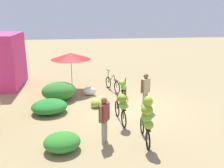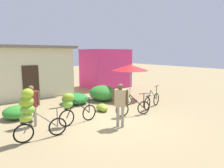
{
  "view_description": "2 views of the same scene",
  "coord_description": "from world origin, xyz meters",
  "px_view_note": "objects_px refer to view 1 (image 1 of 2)",
  "views": [
    {
      "loc": [
        -9.91,
        2.2,
        4.09
      ],
      "look_at": [
        0.62,
        0.76,
        1.01
      ],
      "focal_mm": 39.69,
      "sensor_mm": 36.0,
      "label": 1
    },
    {
      "loc": [
        -4.62,
        -5.95,
        2.73
      ],
      "look_at": [
        1.1,
        1.52,
        1.22
      ],
      "focal_mm": 31.72,
      "sensor_mm": 36.0,
      "label": 2
    }
  ],
  "objects_px": {
    "bicycle_near_pile": "(122,106)",
    "banana_pile_on_ground": "(97,104)",
    "bicycle_by_shop": "(112,84)",
    "person_bystander": "(146,88)",
    "person_vendor": "(104,115)",
    "bicycle_leftmost": "(147,117)",
    "bicycle_center_loaded": "(123,89)",
    "produce_sack": "(89,91)",
    "market_umbrella": "(71,56)"
  },
  "relations": [
    {
      "from": "bicycle_leftmost",
      "to": "bicycle_near_pile",
      "type": "xyz_separation_m",
      "value": [
        1.63,
        0.5,
        -0.21
      ]
    },
    {
      "from": "bicycle_center_loaded",
      "to": "person_bystander",
      "type": "bearing_deg",
      "value": -145.38
    },
    {
      "from": "bicycle_near_pile",
      "to": "bicycle_center_loaded",
      "type": "distance_m",
      "value": 2.47
    },
    {
      "from": "bicycle_leftmost",
      "to": "bicycle_by_shop",
      "type": "distance_m",
      "value": 5.89
    },
    {
      "from": "bicycle_leftmost",
      "to": "produce_sack",
      "type": "height_order",
      "value": "bicycle_leftmost"
    },
    {
      "from": "market_umbrella",
      "to": "banana_pile_on_ground",
      "type": "height_order",
      "value": "market_umbrella"
    },
    {
      "from": "bicycle_by_shop",
      "to": "produce_sack",
      "type": "height_order",
      "value": "bicycle_by_shop"
    },
    {
      "from": "market_umbrella",
      "to": "bicycle_leftmost",
      "type": "distance_m",
      "value": 6.86
    },
    {
      "from": "market_umbrella",
      "to": "produce_sack",
      "type": "relative_size",
      "value": 3.04
    },
    {
      "from": "bicycle_near_pile",
      "to": "banana_pile_on_ground",
      "type": "distance_m",
      "value": 2.15
    },
    {
      "from": "banana_pile_on_ground",
      "to": "produce_sack",
      "type": "distance_m",
      "value": 1.74
    },
    {
      "from": "market_umbrella",
      "to": "person_vendor",
      "type": "distance_m",
      "value": 6.13
    },
    {
      "from": "bicycle_leftmost",
      "to": "banana_pile_on_ground",
      "type": "relative_size",
      "value": 2.16
    },
    {
      "from": "bicycle_by_shop",
      "to": "banana_pile_on_ground",
      "type": "height_order",
      "value": "bicycle_by_shop"
    },
    {
      "from": "bicycle_near_pile",
      "to": "banana_pile_on_ground",
      "type": "relative_size",
      "value": 2.16
    },
    {
      "from": "person_bystander",
      "to": "bicycle_center_loaded",
      "type": "bearing_deg",
      "value": 34.62
    },
    {
      "from": "market_umbrella",
      "to": "bicycle_center_loaded",
      "type": "xyz_separation_m",
      "value": [
        -2.31,
        -2.43,
        -1.2
      ]
    },
    {
      "from": "person_bystander",
      "to": "bicycle_by_shop",
      "type": "bearing_deg",
      "value": 19.36
    },
    {
      "from": "market_umbrella",
      "to": "banana_pile_on_ground",
      "type": "distance_m",
      "value": 3.49
    },
    {
      "from": "bicycle_leftmost",
      "to": "bicycle_by_shop",
      "type": "height_order",
      "value": "bicycle_leftmost"
    },
    {
      "from": "bicycle_near_pile",
      "to": "person_bystander",
      "type": "xyz_separation_m",
      "value": [
        1.32,
        -1.26,
        0.23
      ]
    },
    {
      "from": "person_vendor",
      "to": "person_bystander",
      "type": "height_order",
      "value": "person_bystander"
    },
    {
      "from": "market_umbrella",
      "to": "bicycle_near_pile",
      "type": "xyz_separation_m",
      "value": [
        -4.73,
        -1.92,
        -1.09
      ]
    },
    {
      "from": "bicycle_by_shop",
      "to": "produce_sack",
      "type": "relative_size",
      "value": 2.4
    },
    {
      "from": "produce_sack",
      "to": "person_bystander",
      "type": "xyz_separation_m",
      "value": [
        -2.3,
        -2.3,
        0.77
      ]
    },
    {
      "from": "banana_pile_on_ground",
      "to": "market_umbrella",
      "type": "bearing_deg",
      "value": 22.0
    },
    {
      "from": "bicycle_center_loaded",
      "to": "bicycle_by_shop",
      "type": "relative_size",
      "value": 0.93
    },
    {
      "from": "bicycle_leftmost",
      "to": "produce_sack",
      "type": "bearing_deg",
      "value": 16.39
    },
    {
      "from": "banana_pile_on_ground",
      "to": "bicycle_center_loaded",
      "type": "bearing_deg",
      "value": -68.42
    },
    {
      "from": "bicycle_near_pile",
      "to": "person_vendor",
      "type": "height_order",
      "value": "person_vendor"
    },
    {
      "from": "bicycle_near_pile",
      "to": "bicycle_center_loaded",
      "type": "xyz_separation_m",
      "value": [
        2.42,
        -0.5,
        -0.11
      ]
    },
    {
      "from": "bicycle_by_shop",
      "to": "person_bystander",
      "type": "bearing_deg",
      "value": -160.64
    },
    {
      "from": "bicycle_near_pile",
      "to": "market_umbrella",
      "type": "bearing_deg",
      "value": 22.13
    },
    {
      "from": "bicycle_near_pile",
      "to": "bicycle_center_loaded",
      "type": "relative_size",
      "value": 1.07
    },
    {
      "from": "market_umbrella",
      "to": "bicycle_leftmost",
      "type": "relative_size",
      "value": 1.27
    },
    {
      "from": "bicycle_near_pile",
      "to": "produce_sack",
      "type": "height_order",
      "value": "bicycle_near_pile"
    },
    {
      "from": "bicycle_leftmost",
      "to": "bicycle_near_pile",
      "type": "height_order",
      "value": "bicycle_leftmost"
    },
    {
      "from": "bicycle_near_pile",
      "to": "person_vendor",
      "type": "relative_size",
      "value": 1.08
    },
    {
      "from": "bicycle_near_pile",
      "to": "person_bystander",
      "type": "relative_size",
      "value": 1.03
    },
    {
      "from": "market_umbrella",
      "to": "produce_sack",
      "type": "bearing_deg",
      "value": -141.47
    },
    {
      "from": "bicycle_by_shop",
      "to": "person_bystander",
      "type": "xyz_separation_m",
      "value": [
        -2.91,
        -1.02,
        0.63
      ]
    },
    {
      "from": "produce_sack",
      "to": "bicycle_by_shop",
      "type": "bearing_deg",
      "value": -64.71
    },
    {
      "from": "person_vendor",
      "to": "market_umbrella",
      "type": "bearing_deg",
      "value": 10.92
    },
    {
      "from": "bicycle_leftmost",
      "to": "person_bystander",
      "type": "distance_m",
      "value": 3.04
    },
    {
      "from": "bicycle_by_shop",
      "to": "bicycle_near_pile",
      "type": "bearing_deg",
      "value": 176.78
    },
    {
      "from": "produce_sack",
      "to": "person_vendor",
      "type": "xyz_separation_m",
      "value": [
        -4.84,
        -0.27,
        0.72
      ]
    },
    {
      "from": "banana_pile_on_ground",
      "to": "produce_sack",
      "type": "height_order",
      "value": "produce_sack"
    },
    {
      "from": "bicycle_near_pile",
      "to": "produce_sack",
      "type": "distance_m",
      "value": 3.81
    },
    {
      "from": "bicycle_leftmost",
      "to": "banana_pile_on_ground",
      "type": "height_order",
      "value": "bicycle_leftmost"
    },
    {
      "from": "market_umbrella",
      "to": "person_vendor",
      "type": "bearing_deg",
      "value": -169.08
    }
  ]
}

